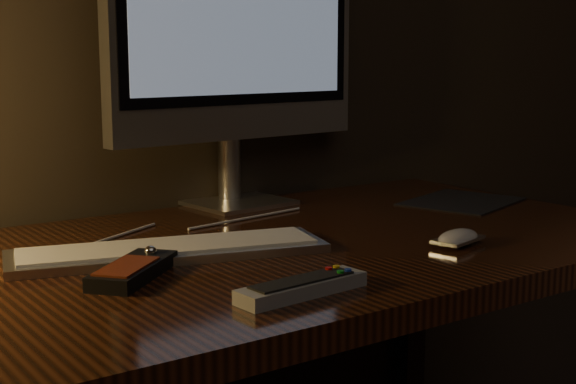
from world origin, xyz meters
TOP-DOWN VIEW (x-y plane):
  - desk at (0.00, 1.93)m, footprint 1.60×0.75m
  - monitor at (0.25, 2.18)m, footprint 0.60×0.19m
  - keyboard at (-0.06, 1.87)m, footprint 0.51×0.26m
  - mousepad at (0.65, 1.93)m, footprint 0.29×0.26m
  - mouse at (0.35, 1.66)m, footprint 0.10×0.07m
  - media_remote at (-0.16, 1.79)m, footprint 0.17×0.16m
  - tv_remote at (-0.02, 1.59)m, footprint 0.19×0.06m
  - cable at (0.03, 2.02)m, footprint 0.55×0.17m

SIDE VIEW (x-z plane):
  - desk at x=0.00m, z-range 0.25..1.00m
  - mousepad at x=0.65m, z-range 0.75..0.75m
  - cable at x=0.03m, z-range 0.75..0.75m
  - keyboard at x=-0.06m, z-range 0.75..0.77m
  - mouse at x=0.35m, z-range 0.75..0.77m
  - tv_remote at x=-0.02m, z-range 0.75..0.77m
  - media_remote at x=-0.16m, z-range 0.75..0.78m
  - monitor at x=0.25m, z-range 0.81..1.43m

